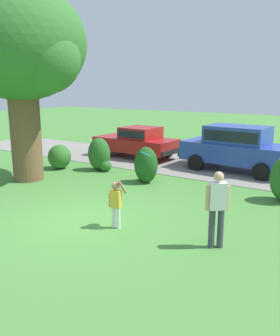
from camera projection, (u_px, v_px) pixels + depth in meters
ground_plane at (78, 220)px, 9.46m from camera, size 80.00×80.00×0.00m
driveway_strip at (198, 166)px, 15.79m from camera, size 28.00×4.40×0.02m
oak_tree_large at (23, 50)px, 12.58m from camera, size 4.89×4.79×7.07m
shrub_near_tree at (60, 157)px, 15.32m from camera, size 0.99×1.01×1.05m
shrub_centre_left at (100, 155)px, 14.99m from camera, size 1.11×0.88×1.39m
shrub_centre at (146, 166)px, 13.06m from camera, size 0.92×0.82×1.35m
parked_sedan at (137, 141)px, 17.63m from camera, size 4.48×2.24×1.56m
parked_suv at (237, 146)px, 14.73m from camera, size 4.81×2.33×1.92m
child_thrower at (116, 201)px, 8.78m from camera, size 0.43×0.31×1.29m
frisbee at (146, 154)px, 8.64m from camera, size 0.30×0.27×0.19m
adult_onlooker at (217, 205)px, 7.64m from camera, size 0.44×0.39×1.74m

